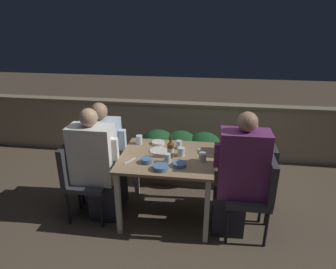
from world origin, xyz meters
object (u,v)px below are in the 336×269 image
(chair_left_far, at_px, (90,161))
(person_blue_shirt, at_px, (106,155))
(chair_left_near, at_px, (80,173))
(person_white_polo, at_px, (96,166))
(beer_bottle, at_px, (171,149))
(chair_right_far, at_px, (259,173))
(chair_right_near, at_px, (258,189))
(person_navy_jumper, at_px, (241,167))
(person_purple_stripe, at_px, (239,176))

(chair_left_far, distance_m, person_blue_shirt, 0.22)
(chair_left_near, bearing_deg, person_white_polo, 0.00)
(beer_bottle, bearing_deg, chair_right_far, 10.70)
(chair_right_far, bearing_deg, chair_left_far, 179.95)
(chair_right_near, bearing_deg, person_navy_jumper, 112.88)
(person_blue_shirt, relative_size, person_navy_jumper, 1.07)
(chair_right_near, distance_m, beer_bottle, 0.96)
(chair_right_near, distance_m, person_navy_jumper, 0.37)
(chair_right_far, bearing_deg, chair_right_near, -100.10)
(person_blue_shirt, bearing_deg, chair_right_far, -0.06)
(chair_right_near, bearing_deg, chair_right_far, 79.90)
(person_purple_stripe, height_order, beer_bottle, person_purple_stripe)
(chair_left_far, relative_size, person_navy_jumper, 0.75)
(beer_bottle, bearing_deg, person_purple_stripe, -12.53)
(chair_right_far, bearing_deg, person_white_polo, -170.77)
(person_white_polo, height_order, beer_bottle, person_white_polo)
(person_navy_jumper, bearing_deg, person_purple_stripe, -99.24)
(chair_right_far, relative_size, beer_bottle, 3.73)
(chair_left_near, distance_m, chair_left_far, 0.29)
(person_purple_stripe, xyz_separation_m, person_navy_jumper, (0.05, 0.34, -0.08))
(chair_left_near, xyz_separation_m, chair_right_near, (1.89, -0.05, 0.00))
(chair_left_far, height_order, person_blue_shirt, person_blue_shirt)
(person_navy_jumper, distance_m, beer_bottle, 0.82)
(chair_left_far, bearing_deg, chair_left_near, -90.29)
(person_white_polo, relative_size, person_navy_jumper, 1.09)
(person_white_polo, distance_m, beer_bottle, 0.82)
(chair_left_near, distance_m, beer_bottle, 1.04)
(chair_right_far, bearing_deg, beer_bottle, -169.30)
(person_blue_shirt, distance_m, chair_right_near, 1.73)
(person_blue_shirt, height_order, chair_right_far, person_blue_shirt)
(person_white_polo, bearing_deg, person_purple_stripe, -2.02)
(chair_left_far, height_order, person_navy_jumper, person_navy_jumper)
(person_purple_stripe, distance_m, person_navy_jumper, 0.35)
(chair_left_far, height_order, chair_right_near, same)
(person_white_polo, bearing_deg, beer_bottle, 7.44)
(chair_left_far, bearing_deg, person_blue_shirt, -0.00)
(person_blue_shirt, xyz_separation_m, chair_right_far, (1.75, -0.00, -0.10))
(chair_left_far, relative_size, chair_right_far, 1.00)
(person_blue_shirt, height_order, beer_bottle, person_blue_shirt)
(person_blue_shirt, bearing_deg, chair_left_far, 180.00)
(person_blue_shirt, distance_m, beer_bottle, 0.84)
(person_navy_jumper, height_order, beer_bottle, person_navy_jumper)
(person_blue_shirt, distance_m, person_purple_stripe, 1.53)
(chair_left_far, bearing_deg, person_purple_stripe, -11.34)
(chair_right_near, distance_m, person_purple_stripe, 0.24)
(chair_right_far, bearing_deg, chair_left_near, -171.69)
(person_blue_shirt, relative_size, chair_right_far, 1.42)
(chair_left_near, xyz_separation_m, beer_bottle, (0.99, 0.10, 0.31))
(person_white_polo, relative_size, chair_left_far, 1.44)
(person_white_polo, relative_size, chair_right_near, 1.44)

